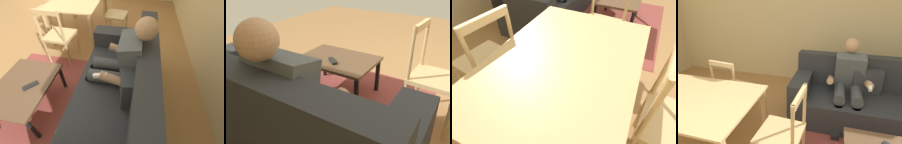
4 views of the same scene
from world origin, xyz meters
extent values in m
plane|color=#9E7042|center=(0.00, 0.00, 0.00)|extent=(8.42, 8.42, 0.00)
cube|color=#282B30|center=(0.96, 1.53, 0.20)|extent=(2.03, 0.86, 0.40)
cube|color=#282B30|center=(0.96, 1.85, 0.65)|extent=(2.02, 0.22, 0.50)
cube|color=#282B30|center=(0.07, 1.54, 0.52)|extent=(0.25, 0.84, 0.24)
cube|color=#2F3237|center=(0.97, 1.69, 0.58)|extent=(0.42, 0.21, 0.36)
cube|color=#4C5156|center=(0.72, 1.72, 0.67)|extent=(0.40, 0.33, 0.58)
sphere|color=tan|center=(0.72, 1.80, 1.06)|extent=(0.21, 0.21, 0.21)
cylinder|color=#3D4145|center=(0.61, 1.45, 0.47)|extent=(0.15, 0.44, 0.15)
cylinder|color=tan|center=(0.61, 1.23, 0.20)|extent=(0.11, 0.11, 0.40)
cube|color=black|center=(0.60, 1.15, 0.04)|extent=(0.10, 0.24, 0.08)
cylinder|color=#3D4145|center=(0.83, 1.45, 0.47)|extent=(0.15, 0.44, 0.15)
cylinder|color=tan|center=(0.83, 1.23, 0.20)|extent=(0.11, 0.11, 0.40)
cube|color=black|center=(0.82, 1.15, 0.04)|extent=(0.10, 0.24, 0.08)
cylinder|color=tan|center=(0.47, 1.57, 0.60)|extent=(0.09, 0.35, 0.19)
cylinder|color=tan|center=(0.97, 1.57, 0.60)|extent=(0.09, 0.35, 0.19)
cube|color=white|center=(0.97, 1.41, 0.64)|extent=(0.04, 0.15, 0.08)
cube|color=brown|center=(1.08, 0.50, 0.41)|extent=(0.83, 0.62, 0.03)
cylinder|color=black|center=(0.71, 0.23, 0.20)|extent=(0.05, 0.05, 0.40)
cylinder|color=black|center=(0.71, 0.77, 0.20)|extent=(0.05, 0.05, 0.40)
cylinder|color=black|center=(1.46, 0.77, 0.20)|extent=(0.05, 0.05, 0.40)
cube|color=black|center=(1.08, 0.61, 0.44)|extent=(0.16, 0.15, 0.02)
cube|color=tan|center=(-1.55, 0.09, 0.34)|extent=(0.06, 0.06, 0.69)
cube|color=tan|center=(-0.30, 0.09, 0.34)|extent=(0.06, 0.06, 0.69)
cube|color=tan|center=(-1.55, 0.92, 0.34)|extent=(0.06, 0.06, 0.69)
cube|color=tan|center=(-0.30, 0.92, 0.34)|extent=(0.06, 0.06, 0.69)
cube|color=#D1B27F|center=(-0.92, 1.27, 0.43)|extent=(0.48, 0.48, 0.04)
cylinder|color=#D1B27F|center=(-0.71, 1.43, 0.22)|extent=(0.04, 0.04, 0.43)
cylinder|color=#D1B27F|center=(-1.08, 1.49, 0.22)|extent=(0.04, 0.04, 0.43)
cylinder|color=#D1B27F|center=(-0.76, 1.06, 0.22)|extent=(0.04, 0.04, 0.43)
cylinder|color=#D1B27F|center=(-1.14, 1.11, 0.22)|extent=(0.04, 0.04, 0.43)
cylinder|color=#D1B27F|center=(-0.76, 1.06, 0.67)|extent=(0.03, 0.03, 0.47)
cube|color=tan|center=(0.05, 0.51, 0.46)|extent=(0.45, 0.45, 0.04)
cylinder|color=tan|center=(-0.12, 0.71, 0.23)|extent=(0.04, 0.04, 0.46)
cylinder|color=tan|center=(-0.15, 0.33, 0.23)|extent=(0.04, 0.04, 0.46)
cylinder|color=tan|center=(0.26, 0.68, 0.23)|extent=(0.04, 0.04, 0.46)
cylinder|color=tan|center=(0.23, 0.31, 0.23)|extent=(0.04, 0.04, 0.46)
cylinder|color=tan|center=(0.26, 0.68, 0.70)|extent=(0.03, 0.03, 0.48)
cylinder|color=tan|center=(0.23, 0.31, 0.70)|extent=(0.03, 0.03, 0.48)
cube|color=tan|center=(0.24, 0.49, 0.91)|extent=(0.06, 0.38, 0.06)
cube|color=tan|center=(-0.92, -0.26, 0.44)|extent=(0.47, 0.47, 0.04)
cylinder|color=tan|center=(-1.14, -0.42, 0.22)|extent=(0.04, 0.04, 0.44)
cylinder|color=tan|center=(-0.76, -0.47, 0.22)|extent=(0.04, 0.04, 0.44)
cylinder|color=tan|center=(-1.09, -0.05, 0.22)|extent=(0.04, 0.04, 0.44)
cylinder|color=tan|center=(-0.71, -0.09, 0.22)|extent=(0.04, 0.04, 0.44)
cylinder|color=tan|center=(-0.71, -0.09, 0.69)|extent=(0.03, 0.03, 0.50)
cube|color=brown|center=(1.08, 0.50, 0.00)|extent=(2.02, 1.42, 0.01)
camera|label=1|loc=(1.92, 1.70, 1.71)|focal=23.03mm
camera|label=2|loc=(-0.14, 2.46, 1.40)|focal=36.07mm
camera|label=3|loc=(-1.70, 0.14, 1.44)|focal=28.05mm
camera|label=4|loc=(0.50, -0.76, 1.68)|focal=27.96mm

